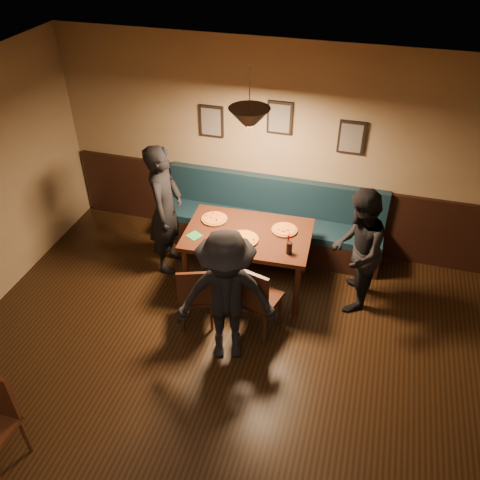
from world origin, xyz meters
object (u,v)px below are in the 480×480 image
(chair_near_left, at_px, (196,292))
(diner_left, at_px, (165,210))
(soda_glass, at_px, (289,248))
(diner_right, at_px, (357,251))
(dining_table, at_px, (248,259))
(chair_near_right, at_px, (259,297))
(booth_bench, at_px, (271,219))
(tabasco_bottle, at_px, (288,238))
(diner_front, at_px, (226,299))

(chair_near_left, bearing_deg, diner_left, 108.28)
(diner_left, relative_size, soda_glass, 11.68)
(diner_right, bearing_deg, chair_near_left, -62.65)
(dining_table, bearing_deg, soda_glass, -27.75)
(diner_right, bearing_deg, diner_left, -90.47)
(chair_near_right, height_order, diner_left, diner_left)
(diner_left, bearing_deg, booth_bench, -65.43)
(dining_table, xyz_separation_m, diner_left, (-1.11, 0.11, 0.47))
(booth_bench, height_order, chair_near_left, booth_bench)
(tabasco_bottle, bearing_deg, booth_bench, 114.82)
(booth_bench, bearing_deg, diner_left, -150.15)
(diner_front, bearing_deg, soda_glass, 46.56)
(chair_near_left, relative_size, chair_near_right, 0.89)
(chair_near_left, relative_size, diner_right, 0.56)
(chair_near_right, height_order, diner_right, diner_right)
(booth_bench, bearing_deg, dining_table, -97.50)
(diner_right, bearing_deg, tabasco_bottle, -83.39)
(dining_table, distance_m, chair_near_right, 0.80)
(booth_bench, height_order, chair_near_right, booth_bench)
(diner_left, relative_size, diner_front, 1.09)
(chair_near_right, bearing_deg, tabasco_bottle, 90.14)
(dining_table, bearing_deg, chair_near_left, -119.32)
(soda_glass, bearing_deg, tabasco_bottle, 103.81)
(dining_table, distance_m, diner_front, 1.24)
(booth_bench, height_order, diner_right, diner_right)
(soda_glass, bearing_deg, booth_bench, 112.77)
(chair_near_left, bearing_deg, chair_near_right, -14.45)
(chair_near_right, xyz_separation_m, diner_right, (0.98, 0.75, 0.29))
(dining_table, distance_m, soda_glass, 0.78)
(chair_near_left, relative_size, diner_left, 0.50)
(chair_near_left, distance_m, diner_front, 0.72)
(chair_near_left, xyz_separation_m, soda_glass, (0.95, 0.54, 0.45))
(diner_left, xyz_separation_m, soda_glass, (1.66, -0.37, 0.01))
(chair_near_left, height_order, diner_right, diner_right)
(tabasco_bottle, bearing_deg, chair_near_right, -104.78)
(booth_bench, xyz_separation_m, diner_front, (-0.02, -1.98, 0.30))
(chair_near_left, xyz_separation_m, diner_right, (1.70, 0.82, 0.35))
(booth_bench, xyz_separation_m, dining_table, (-0.11, -0.81, -0.09))
(diner_front, bearing_deg, tabasco_bottle, 53.35)
(diner_left, bearing_deg, tabasco_bottle, -100.80)
(diner_right, xyz_separation_m, tabasco_bottle, (-0.80, -0.07, 0.08))
(tabasco_bottle, bearing_deg, soda_glass, -76.19)
(dining_table, xyz_separation_m, tabasco_bottle, (0.50, -0.05, 0.46))
(dining_table, relative_size, chair_near_left, 1.72)
(chair_near_left, relative_size, soda_glass, 5.84)
(dining_table, relative_size, tabasco_bottle, 13.20)
(chair_near_right, distance_m, tabasco_bottle, 0.80)
(diner_right, height_order, diner_front, diner_front)
(dining_table, bearing_deg, chair_near_right, -68.80)
(chair_near_right, height_order, tabasco_bottle, chair_near_right)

